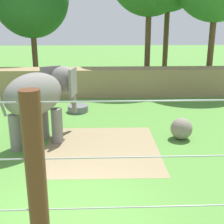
% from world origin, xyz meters
% --- Properties ---
extents(ground_plane, '(120.00, 120.00, 0.00)m').
position_xyz_m(ground_plane, '(0.00, 0.00, 0.00)').
color(ground_plane, '#518938').
extents(dirt_patch, '(4.38, 4.68, 0.01)m').
position_xyz_m(dirt_patch, '(0.75, 3.83, 0.00)').
color(dirt_patch, '#937F5B').
rests_on(dirt_patch, ground).
extents(embankment_wall, '(36.00, 1.80, 1.77)m').
position_xyz_m(embankment_wall, '(0.00, 12.67, 0.89)').
color(embankment_wall, '#997F56').
rests_on(embankment_wall, ground).
extents(elephant, '(2.97, 3.49, 2.91)m').
position_xyz_m(elephant, '(-1.54, 4.46, 1.93)').
color(elephant, gray).
rests_on(elephant, ground).
extents(enrichment_ball, '(0.89, 0.89, 0.89)m').
position_xyz_m(enrichment_ball, '(4.05, 4.70, 0.45)').
color(enrichment_ball, gray).
rests_on(enrichment_ball, ground).
extents(water_tub, '(1.10, 1.10, 0.35)m').
position_xyz_m(water_tub, '(-0.48, 8.80, 0.18)').
color(water_tub, slate).
rests_on(water_tub, ground).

